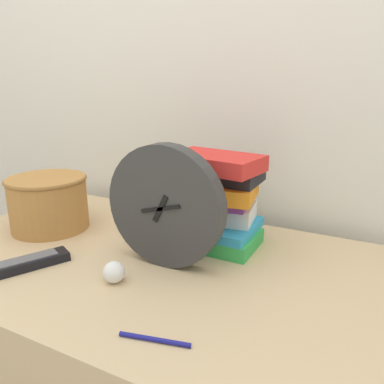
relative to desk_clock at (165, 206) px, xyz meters
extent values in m
cube|color=silver|center=(-0.07, 0.41, 0.29)|extent=(6.00, 0.04, 2.40)
cylinder|color=#333333|center=(0.00, 0.00, 0.00)|extent=(0.28, 0.04, 0.28)
cylinder|color=white|center=(0.00, -0.01, 0.00)|extent=(0.24, 0.01, 0.24)
cube|color=black|center=(0.00, -0.02, 0.00)|extent=(0.04, 0.01, 0.07)
cube|color=black|center=(0.00, -0.02, 0.00)|extent=(0.10, 0.01, 0.03)
cylinder|color=black|center=(0.00, -0.02, 0.00)|extent=(0.01, 0.00, 0.01)
cube|color=green|center=(0.06, 0.15, -0.12)|extent=(0.22, 0.15, 0.04)
cube|color=#2D9ED1|center=(0.04, 0.16, -0.09)|extent=(0.23, 0.18, 0.02)
cube|color=white|center=(0.03, 0.18, -0.06)|extent=(0.23, 0.15, 0.04)
cube|color=#7A3899|center=(0.04, 0.17, -0.03)|extent=(0.21, 0.16, 0.02)
cube|color=orange|center=(0.04, 0.16, 0.00)|extent=(0.24, 0.18, 0.04)
cube|color=#232328|center=(0.06, 0.18, 0.04)|extent=(0.19, 0.13, 0.03)
cube|color=red|center=(0.05, 0.15, 0.08)|extent=(0.24, 0.17, 0.04)
cylinder|color=#B27A3D|center=(-0.41, 0.04, -0.06)|extent=(0.21, 0.21, 0.15)
torus|color=olive|center=(-0.41, 0.04, 0.00)|extent=(0.22, 0.22, 0.01)
cube|color=black|center=(-0.27, -0.17, -0.13)|extent=(0.13, 0.20, 0.02)
cube|color=#59595E|center=(-0.27, -0.17, -0.12)|extent=(0.10, 0.15, 0.00)
sphere|color=white|center=(-0.05, -0.12, -0.12)|extent=(0.05, 0.05, 0.05)
cylinder|color=navy|center=(0.12, -0.24, -0.14)|extent=(0.12, 0.03, 0.01)
camera|label=1|loc=(0.41, -0.67, 0.26)|focal=35.00mm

